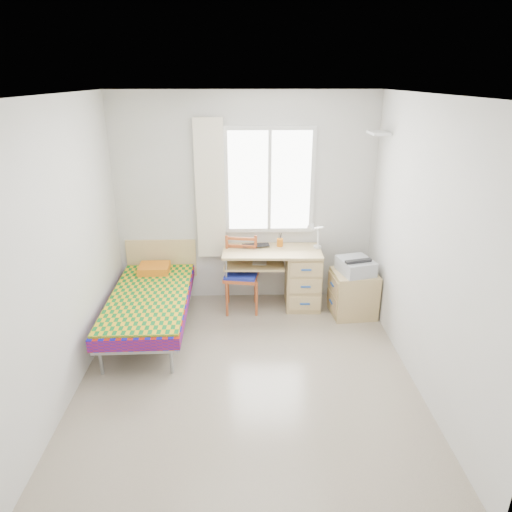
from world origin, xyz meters
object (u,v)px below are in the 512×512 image
at_px(chair, 242,269).
at_px(desk, 297,275).
at_px(cabinet, 353,294).
at_px(bed, 151,297).
at_px(printer, 356,266).

bearing_deg(chair, desk, 13.58).
relative_size(chair, cabinet, 1.66).
bearing_deg(cabinet, bed, -178.46).
height_order(desk, chair, chair).
xyz_separation_m(chair, printer, (1.35, -0.22, 0.13)).
bearing_deg(cabinet, chair, 166.03).
distance_m(bed, chair, 1.15).
bearing_deg(cabinet, desk, 153.00).
xyz_separation_m(cabinet, printer, (0.00, -0.00, 0.37)).
height_order(cabinet, printer, printer).
relative_size(desk, printer, 2.50).
bearing_deg(bed, chair, 23.65).
height_order(bed, chair, chair).
bearing_deg(bed, cabinet, 5.06).
distance_m(desk, chair, 0.70).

